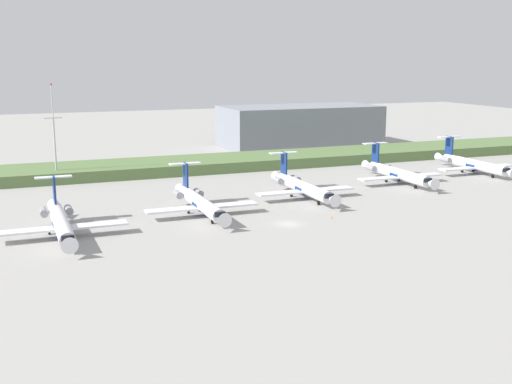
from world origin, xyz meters
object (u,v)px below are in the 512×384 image
(regional_jet_third, at_px, (200,202))
(safety_cone_front_marker, at_px, (331,217))
(regional_jet_fourth, at_px, (302,187))
(antenna_mast, at_px, (55,142))
(regional_jet_sixth, at_px, (473,164))
(regional_jet_second, at_px, (61,222))
(regional_jet_fifth, at_px, (397,173))

(regional_jet_third, bearing_deg, safety_cone_front_marker, -28.68)
(regional_jet_fourth, distance_m, antenna_mast, 64.86)
(regional_jet_sixth, height_order, antenna_mast, antenna_mast)
(regional_jet_second, xyz_separation_m, regional_jet_third, (27.54, 6.36, 0.00))
(regional_jet_second, xyz_separation_m, regional_jet_fifth, (83.49, 20.52, 0.00))
(regional_jet_third, height_order, safety_cone_front_marker, regional_jet_third)
(regional_jet_fifth, bearing_deg, regional_jet_fourth, -166.44)
(regional_jet_third, distance_m, antenna_mast, 53.78)
(regional_jet_fourth, height_order, safety_cone_front_marker, regional_jet_fourth)
(regional_jet_second, distance_m, regional_jet_fourth, 55.33)
(antenna_mast, xyz_separation_m, safety_cone_front_marker, (46.88, -60.24, -10.01))
(regional_jet_third, height_order, antenna_mast, antenna_mast)
(regional_jet_second, height_order, regional_jet_third, same)
(regional_jet_third, height_order, regional_jet_fourth, same)
(regional_jet_fourth, bearing_deg, regional_jet_third, -165.07)
(regional_jet_sixth, relative_size, safety_cone_front_marker, 56.36)
(regional_jet_second, relative_size, regional_jet_fifth, 1.00)
(regional_jet_sixth, xyz_separation_m, antenna_mast, (-107.11, 28.91, 7.75))
(regional_jet_sixth, height_order, safety_cone_front_marker, regional_jet_sixth)
(regional_jet_fifth, height_order, safety_cone_front_marker, regional_jet_fifth)
(safety_cone_front_marker, bearing_deg, regional_jet_sixth, 27.48)
(regional_jet_second, height_order, regional_jet_sixth, same)
(regional_jet_fourth, relative_size, safety_cone_front_marker, 56.36)
(regional_jet_second, bearing_deg, regional_jet_sixth, 12.74)
(regional_jet_sixth, bearing_deg, regional_jet_second, -167.26)
(regional_jet_sixth, bearing_deg, safety_cone_front_marker, -152.52)
(regional_jet_fifth, bearing_deg, antenna_mast, 157.25)
(safety_cone_front_marker, bearing_deg, regional_jet_fifth, 39.18)
(regional_jet_fourth, xyz_separation_m, safety_cone_front_marker, (-3.08, -19.60, -2.26))
(regional_jet_third, distance_m, regional_jet_fourth, 27.08)
(safety_cone_front_marker, bearing_deg, regional_jet_second, 172.94)
(regional_jet_third, bearing_deg, antenna_mast, 116.55)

